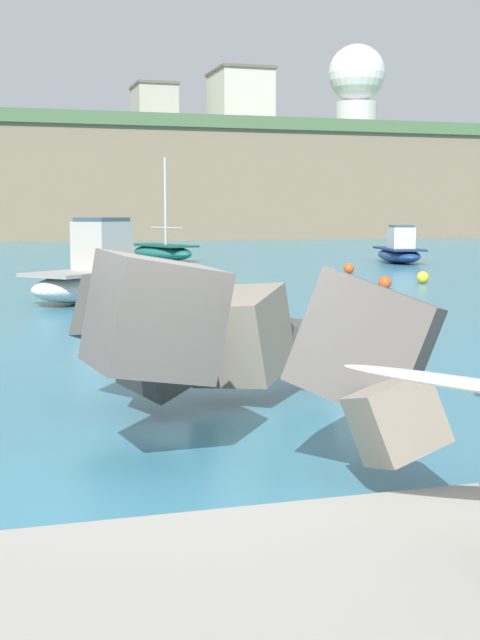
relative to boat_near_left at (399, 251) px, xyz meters
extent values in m
plane|color=teal|center=(-18.59, -32.21, -0.60)|extent=(400.00, 400.00, 0.00)
cube|color=#3D3A38|center=(-18.38, -29.93, 0.21)|extent=(1.33, 1.34, 1.12)
cube|color=#4C4944|center=(-16.05, -29.01, 0.09)|extent=(0.86, 0.86, 0.67)
cube|color=#605B56|center=(-16.92, -32.75, 0.67)|extent=(1.78, 1.56, 1.53)
cube|color=gray|center=(-17.22, -29.47, 0.32)|extent=(1.67, 1.60, 1.35)
cube|color=#4C4944|center=(-18.60, -29.22, 0.63)|extent=(1.56, 1.61, 1.26)
cube|color=#605B56|center=(-18.79, -31.90, 0.89)|extent=(1.45, 1.13, 1.34)
cube|color=gray|center=(-17.03, -33.61, 0.13)|extent=(0.83, 0.73, 0.90)
ellipsoid|color=navy|center=(0.02, 0.07, -0.22)|extent=(2.88, 5.36, 0.75)
cube|color=navy|center=(0.02, 0.07, 0.12)|extent=(2.65, 4.94, 0.10)
cube|color=silver|center=(-0.07, -0.30, 0.69)|extent=(1.40, 1.73, 1.06)
cube|color=#334C5B|center=(-0.07, -0.30, 1.28)|extent=(1.26, 1.55, 0.12)
ellipsoid|color=#1E6656|center=(-11.26, 5.52, -0.16)|extent=(3.36, 5.88, 0.86)
cube|color=#164C41|center=(-11.26, 5.52, 0.23)|extent=(3.09, 5.41, 0.10)
cylinder|color=silver|center=(-11.14, 5.12, 2.56)|extent=(0.12, 0.12, 4.59)
cylinder|color=silver|center=(-11.14, 5.12, 1.17)|extent=(1.05, 3.23, 0.08)
ellipsoid|color=beige|center=(-17.41, -15.53, -0.15)|extent=(4.76, 4.48, 0.89)
cube|color=#9C9991|center=(-17.41, -15.53, 0.26)|extent=(4.38, 4.13, 0.10)
cube|color=#B7B2A8|center=(-17.15, -15.30, 0.99)|extent=(1.82, 1.80, 1.38)
cube|color=#334C5B|center=(-17.15, -15.30, 1.74)|extent=(1.64, 1.62, 0.12)
sphere|color=yellow|center=(-5.25, -12.25, -0.38)|extent=(0.44, 0.44, 0.44)
sphere|color=#E54C1E|center=(-5.72, -6.72, -0.38)|extent=(0.44, 0.44, 0.44)
sphere|color=#E54C1E|center=(-7.64, -14.08, -0.38)|extent=(0.44, 0.44, 0.44)
cube|color=#847056|center=(1.79, 56.04, 4.65)|extent=(97.70, 33.87, 10.48)
cube|color=#4C6B42|center=(1.79, 56.04, 10.49)|extent=(99.65, 34.54, 1.20)
cylinder|color=silver|center=(19.39, 49.39, 12.61)|extent=(4.64, 4.64, 3.04)
sphere|color=white|center=(19.39, 49.39, 17.24)|extent=(6.22, 6.22, 6.22)
cube|color=#B2ADA3|center=(-1.57, 57.77, 13.56)|extent=(4.39, 6.08, 4.95)
cube|color=#66564C|center=(-1.57, 57.77, 16.19)|extent=(4.61, 6.39, 0.30)
cube|color=beige|center=(6.75, 51.73, 14.07)|extent=(5.61, 7.49, 5.97)
cube|color=#66564C|center=(6.75, 51.73, 17.21)|extent=(5.90, 7.86, 0.30)
camera|label=1|loc=(-20.37, -40.19, 1.89)|focal=48.46mm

